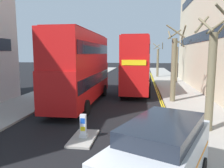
# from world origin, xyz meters

# --- Properties ---
(sidewalk_right) EXTENTS (4.00, 80.00, 0.14)m
(sidewalk_right) POSITION_xyz_m (6.50, 16.00, 0.07)
(sidewalk_right) COLOR #9E9991
(sidewalk_right) RESTS_ON ground
(sidewalk_left) EXTENTS (4.00, 80.00, 0.14)m
(sidewalk_left) POSITION_xyz_m (-6.50, 16.00, 0.07)
(sidewalk_left) COLOR #9E9991
(sidewalk_left) RESTS_ON ground
(kerb_line_outer) EXTENTS (0.10, 56.00, 0.01)m
(kerb_line_outer) POSITION_xyz_m (4.40, 14.00, 0.00)
(kerb_line_outer) COLOR yellow
(kerb_line_outer) RESTS_ON ground
(kerb_line_inner) EXTENTS (0.10, 56.00, 0.01)m
(kerb_line_inner) POSITION_xyz_m (4.24, 14.00, 0.00)
(kerb_line_inner) COLOR yellow
(kerb_line_inner) RESTS_ON ground
(traffic_island) EXTENTS (1.10, 2.20, 0.10)m
(traffic_island) POSITION_xyz_m (0.00, 4.87, 0.05)
(traffic_island) COLOR #9E9991
(traffic_island) RESTS_ON ground
(keep_left_bollard) EXTENTS (0.36, 0.28, 1.11)m
(keep_left_bollard) POSITION_xyz_m (0.00, 4.86, 0.61)
(keep_left_bollard) COLOR silver
(keep_left_bollard) RESTS_ON traffic_island
(double_decker_bus_away) EXTENTS (2.82, 10.81, 5.64)m
(double_decker_bus_away) POSITION_xyz_m (-2.12, 12.09, 3.03)
(double_decker_bus_away) COLOR red
(double_decker_bus_away) RESTS_ON ground
(double_decker_bus_oncoming) EXTENTS (3.09, 10.89, 5.64)m
(double_decker_bus_oncoming) POSITION_xyz_m (2.19, 18.53, 3.03)
(double_decker_bus_oncoming) COLOR red
(double_decker_bus_oncoming) RESTS_ON ground
(taxi_minivan) EXTENTS (3.62, 5.16, 2.12)m
(taxi_minivan) POSITION_xyz_m (3.24, 1.23, 1.07)
(taxi_minivan) COLOR silver
(taxi_minivan) RESTS_ON ground
(street_tree_near) EXTENTS (1.75, 1.73, 5.81)m
(street_tree_near) POSITION_xyz_m (7.39, 26.43, 3.05)
(street_tree_near) COLOR #6B6047
(street_tree_near) RESTS_ON sidewalk_right
(street_tree_mid) EXTENTS (1.77, 1.69, 5.69)m
(street_tree_mid) POSITION_xyz_m (5.21, 32.72, 2.71)
(street_tree_mid) COLOR #6B6047
(street_tree_mid) RESTS_ON sidewalk_right
(street_tree_far) EXTENTS (1.51, 1.51, 6.09)m
(street_tree_far) POSITION_xyz_m (5.20, 13.41, 2.92)
(street_tree_far) COLOR #6B6047
(street_tree_far) RESTS_ON sidewalk_right
(street_tree_distant) EXTENTS (2.04, 2.06, 6.03)m
(street_tree_distant) POSITION_xyz_m (6.08, 6.59, 2.93)
(street_tree_distant) COLOR #6B6047
(street_tree_distant) RESTS_ON sidewalk_right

